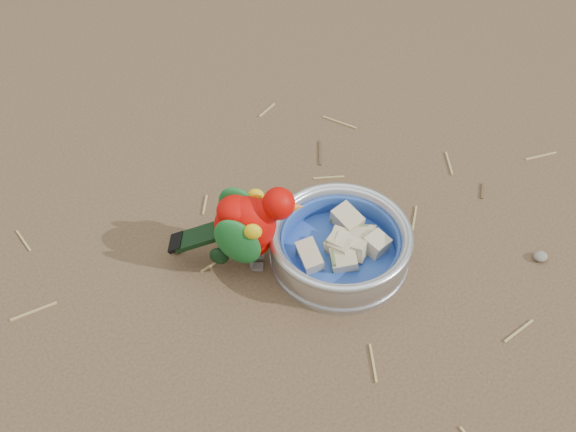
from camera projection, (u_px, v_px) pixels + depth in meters
ground at (359, 276)px, 0.95m from camera, size 60.00×60.00×0.00m
food_bowl at (339, 255)px, 0.97m from camera, size 0.21×0.21×0.02m
bowl_wall at (340, 242)px, 0.95m from camera, size 0.21×0.21×0.04m
fruit_wedges at (340, 245)px, 0.96m from camera, size 0.13×0.13×0.03m
lory_parrot at (248, 230)px, 0.92m from camera, size 0.20×0.17×0.14m
ground_debris at (320, 237)px, 1.00m from camera, size 0.90×0.80×0.01m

